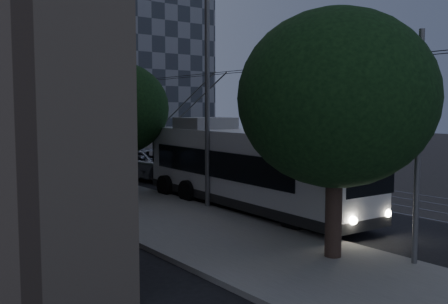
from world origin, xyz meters
TOP-DOWN VIEW (x-y plane):
  - ground at (0.00, 0.00)m, footprint 120.00×120.00m
  - sidewalk at (-7.50, 20.00)m, footprint 5.00×90.00m
  - tram_rails at (2.50, 20.00)m, footprint 4.52×90.00m
  - overhead_wires at (-4.97, 20.00)m, footprint 2.23×90.00m
  - building_distant_right at (18.00, 55.00)m, footprint 22.00×18.00m
  - trolleybus at (-3.91, -1.50)m, footprint 3.10×12.33m
  - pickup_silver at (-2.84, 8.44)m, footprint 4.71×6.82m
  - car_white_a at (-3.55, 15.03)m, footprint 2.61×4.52m
  - car_white_b at (-2.70, 23.62)m, footprint 2.53×5.57m
  - car_white_c at (-2.70, 28.40)m, footprint 3.11×4.69m
  - car_white_d at (-2.70, 31.00)m, footprint 3.45×4.84m
  - tree_0 at (-6.50, -8.37)m, footprint 5.14×5.14m
  - tree_1 at (-6.50, 4.89)m, footprint 4.92×4.92m
  - tree_2 at (-7.00, 9.97)m, footprint 4.88×4.88m
  - tree_3 at (-6.50, 21.94)m, footprint 3.84×3.84m
  - streetlamp_near at (-4.79, -0.72)m, footprint 2.39×0.44m
  - streetlamp_far at (-5.40, 20.93)m, footprint 2.22×0.44m

SIDE VIEW (x-z plane):
  - ground at x=0.00m, z-range 0.00..0.00m
  - tram_rails at x=2.50m, z-range 0.00..0.02m
  - sidewalk at x=-7.50m, z-range 0.00..0.15m
  - car_white_a at x=-3.55m, z-range 0.00..1.45m
  - car_white_c at x=-2.70m, z-range 0.00..1.46m
  - car_white_d at x=-2.70m, z-range 0.00..1.53m
  - car_white_b at x=-2.70m, z-range 0.00..1.58m
  - pickup_silver at x=-2.84m, z-range 0.00..1.73m
  - trolleybus at x=-3.91m, z-range -1.12..4.50m
  - overhead_wires at x=-4.97m, z-range 0.47..6.47m
  - tree_3 at x=-6.50m, z-range 1.02..6.57m
  - tree_1 at x=-6.50m, z-range 0.92..7.20m
  - tree_0 at x=-6.50m, z-range 0.99..7.63m
  - tree_2 at x=-7.00m, z-range 1.13..7.82m
  - streetlamp_far at x=-5.40m, z-range 0.98..10.01m
  - streetlamp_near at x=-4.79m, z-range 1.02..10.87m
  - building_distant_right at x=18.00m, z-range 0.00..24.00m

